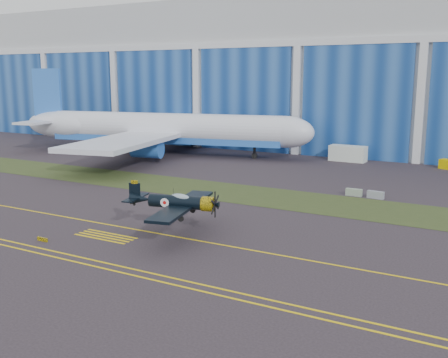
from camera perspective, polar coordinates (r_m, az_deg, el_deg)
The scene contains 13 objects.
ground at distance 48.09m, azimuth 10.43°, elevation -6.78°, with size 260.00×260.00×0.00m, color #342C32.
grass_median at distance 61.04m, azimuth 14.73°, elevation -3.09°, with size 260.00×10.00×0.02m, color #475128.
hangar at distance 116.15m, azimuth 22.53°, elevation 10.49°, with size 220.00×45.70×30.00m.
taxiway_centreline at distance 43.63m, azimuth 8.27°, elevation -8.59°, with size 200.00×0.20×0.02m, color yellow.
edge_line_near at distance 35.54m, azimuth 2.58°, elevation -13.21°, with size 80.00×0.20×0.02m, color yellow.
edge_line_far at distance 36.35m, azimuth 3.31°, elevation -12.63°, with size 80.00×0.20×0.02m, color yellow.
hold_short_ladder at distance 50.19m, azimuth -12.75°, elevation -6.10°, with size 6.00×2.40×0.02m, color yellow, non-canonical shape.
guard_board_left at distance 50.29m, azimuth -19.16°, elevation -6.22°, with size 1.20×0.15×0.35m, color yellow.
warbird at distance 48.66m, azimuth -5.20°, elevation -2.49°, with size 12.37×13.90×3.55m.
jetliner at distance 99.38m, azimuth -6.58°, elevation 9.04°, with size 73.11×65.60×22.16m.
shipping_container at distance 93.87m, azimuth 13.33°, elevation 2.72°, with size 6.27×2.51×2.72m, color silver.
barrier_a at distance 66.99m, azimuth 13.97°, elevation -1.42°, with size 2.00×0.60×0.90m, color gray.
barrier_b at distance 66.27m, azimuth 16.17°, elevation -1.67°, with size 2.00×0.60×0.90m, color gray.
Camera 1 is at (14.46, -43.46, 14.68)m, focal length 42.00 mm.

